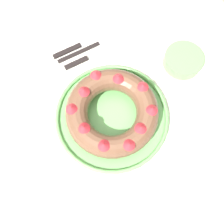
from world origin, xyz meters
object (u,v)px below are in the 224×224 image
at_px(serving_knife, 80,45).
at_px(cake_knife, 88,58).
at_px(serving_dish, 112,116).
at_px(bundt_cake, 112,112).
at_px(fork, 91,47).
at_px(napkin, 167,209).
at_px(side_bowl, 183,60).

xyz_separation_m(serving_knife, cake_knife, (0.06, 0.00, -0.00)).
height_order(serving_dish, bundt_cake, bundt_cake).
height_order(serving_knife, cake_knife, same).
relative_size(bundt_cake, fork, 1.27).
xyz_separation_m(cake_knife, napkin, (0.53, -0.02, -0.00)).
xyz_separation_m(fork, cake_knife, (0.03, -0.03, 0.00)).
bearing_deg(napkin, side_bowl, 142.27).
distance_m(fork, napkin, 0.56).
bearing_deg(bundt_cake, napkin, 2.06).
bearing_deg(serving_knife, side_bowl, 53.60).
distance_m(serving_dish, side_bowl, 0.30).
distance_m(bundt_cake, napkin, 0.31).
distance_m(fork, side_bowl, 0.31).
height_order(side_bowl, napkin, side_bowl).
bearing_deg(serving_dish, bundt_cake, -7.24).
height_order(serving_dish, napkin, serving_dish).
distance_m(bundt_cake, fork, 0.26).
bearing_deg(bundt_cake, side_bowl, 101.36).
bearing_deg(cake_knife, napkin, 1.76).
xyz_separation_m(bundt_cake, fork, (-0.25, 0.05, -0.05)).
height_order(serving_dish, serving_knife, serving_dish).
relative_size(serving_knife, napkin, 1.28).
xyz_separation_m(fork, napkin, (0.56, -0.04, -0.00)).
bearing_deg(serving_dish, cake_knife, 173.28).
bearing_deg(serving_dish, fork, 167.86).
height_order(serving_knife, side_bowl, side_bowl).
bearing_deg(fork, napkin, -3.95).
distance_m(serving_knife, cake_knife, 0.06).
bearing_deg(fork, bundt_cake, -11.64).
bearing_deg(fork, cake_knife, -41.13).
height_order(fork, napkin, fork).
height_order(bundt_cake, cake_knife, bundt_cake).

